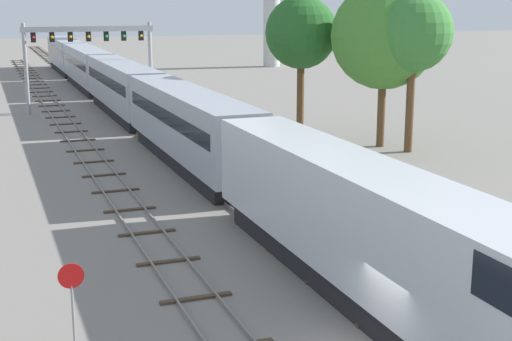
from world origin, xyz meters
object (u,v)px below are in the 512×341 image
Objects in this scene: passenger_train at (121,87)px; stop_sign at (72,296)px; signal_gantry at (89,46)px; trackside_tree_right at (301,33)px; trackside_tree_mid at (384,36)px; trackside_tree_left at (413,33)px.

stop_sign is (-10.00, -46.59, -0.74)m from passenger_train.
trackside_tree_right is (13.02, -19.21, 1.73)m from signal_gantry.
signal_gantry reaches higher than stop_sign.
trackside_tree_right is (-3.88, 5.49, 0.04)m from trackside_tree_mid.
signal_gantry is at bearing 81.15° from stop_sign.
stop_sign is at bearing -124.20° from trackside_tree_right.
signal_gantry reaches higher than passenger_train.
stop_sign is 0.27× the size of trackside_tree_right.
signal_gantry is at bearing 123.21° from trackside_tree_left.
trackside_tree_mid is (16.90, -24.70, 1.69)m from signal_gantry.
signal_gantry is 32.44m from trackside_tree_left.
signal_gantry is 29.97m from trackside_tree_mid.
passenger_train is 9.26× the size of signal_gantry.
signal_gantry is at bearing 124.13° from trackside_tree_right.
stop_sign is 37.44m from trackside_tree_right.
signal_gantry is 1.14× the size of trackside_tree_right.
trackside_tree_left is (17.73, -27.09, 1.98)m from signal_gantry.
trackside_tree_mid reaches higher than passenger_train.
stop_sign is at bearing -102.11° from passenger_train.
trackside_tree_mid is at bearing -55.75° from passenger_train.
trackside_tree_mid reaches higher than trackside_tree_right.
stop_sign is 0.27× the size of trackside_tree_left.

